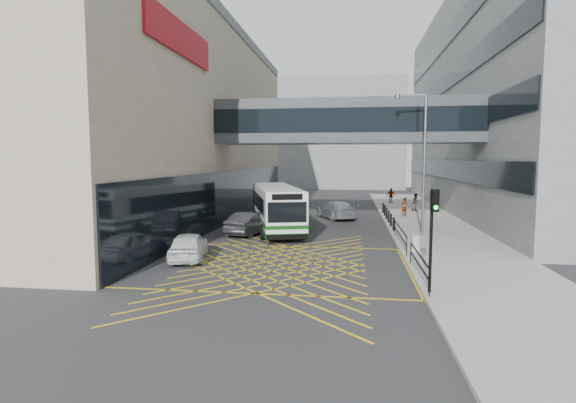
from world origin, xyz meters
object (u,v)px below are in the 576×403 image
at_px(pedestrian_c, 391,196).
at_px(car_dark, 251,223).
at_px(bus, 276,207).
at_px(car_white, 189,246).
at_px(traffic_light, 433,226).
at_px(litter_bin, 416,243).
at_px(pedestrian_b, 416,202).
at_px(car_silver, 336,209).
at_px(pedestrian_a, 404,207).
at_px(street_lamp, 421,156).

bearing_deg(pedestrian_c, car_dark, 83.95).
distance_m(bus, car_white, 9.96).
bearing_deg(traffic_light, litter_bin, 69.71).
bearing_deg(pedestrian_b, bus, -168.99).
height_order(litter_bin, pedestrian_c, pedestrian_c).
bearing_deg(litter_bin, car_dark, 154.24).
xyz_separation_m(car_dark, pedestrian_c, (10.75, 20.81, 0.23)).
height_order(car_silver, pedestrian_b, pedestrian_b).
xyz_separation_m(car_white, traffic_light, (10.72, -4.60, 1.88)).
distance_m(bus, traffic_light, 16.24).
bearing_deg(car_silver, pedestrian_c, -138.05).
bearing_deg(pedestrian_a, pedestrian_b, -150.74).
distance_m(bus, car_silver, 7.78).
height_order(street_lamp, litter_bin, street_lamp).
bearing_deg(street_lamp, traffic_light, -103.59).
relative_size(car_silver, pedestrian_c, 3.07).
bearing_deg(car_dark, car_silver, -105.13).
relative_size(bus, pedestrian_b, 6.85).
bearing_deg(car_silver, pedestrian_b, -169.35).
bearing_deg(pedestrian_b, car_dark, -168.11).
height_order(pedestrian_b, pedestrian_c, pedestrian_b).
relative_size(street_lamp, litter_bin, 10.72).
height_order(car_white, pedestrian_c, pedestrian_c).
height_order(car_white, pedestrian_a, pedestrian_a).
xyz_separation_m(car_white, pedestrian_b, (13.75, 21.11, 0.27)).
height_order(car_silver, street_lamp, street_lamp).
bearing_deg(car_dark, pedestrian_a, -122.15).
bearing_deg(pedestrian_c, pedestrian_b, 123.34).
bearing_deg(car_dark, street_lamp, -163.78).
xyz_separation_m(traffic_light, pedestrian_c, (1.44, 33.12, -1.61)).
height_order(traffic_light, litter_bin, traffic_light).
bearing_deg(litter_bin, pedestrian_a, 85.89).
relative_size(car_dark, pedestrian_c, 2.93).
relative_size(car_dark, pedestrian_a, 3.05).
relative_size(street_lamp, pedestrian_c, 5.37).
distance_m(car_dark, traffic_light, 15.54).
height_order(bus, litter_bin, bus).
bearing_deg(litter_bin, car_silver, 109.14).
bearing_deg(car_silver, car_white, 43.88).
xyz_separation_m(traffic_light, pedestrian_b, (3.03, 25.70, -1.61)).
height_order(bus, car_silver, bus).
bearing_deg(traffic_light, car_silver, 84.68).
xyz_separation_m(bus, traffic_light, (7.97, -14.12, 0.95)).
xyz_separation_m(car_dark, car_silver, (5.22, 8.51, 0.03)).
distance_m(car_dark, street_lamp, 11.54).
relative_size(car_dark, litter_bin, 5.84).
relative_size(bus, pedestrian_c, 6.86).
distance_m(car_white, car_silver, 17.52).
bearing_deg(litter_bin, car_white, -165.19).
bearing_deg(traffic_light, pedestrian_b, 66.86).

